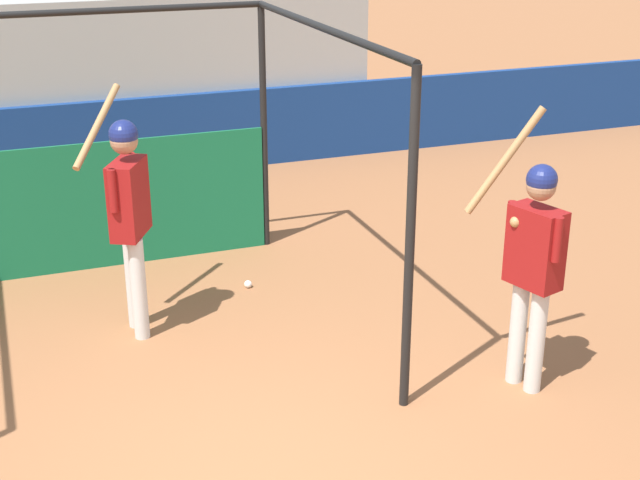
% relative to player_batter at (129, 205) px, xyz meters
% --- Properties ---
extents(outfield_wall, '(24.00, 0.12, 1.07)m').
position_rel_player_batter_xyz_m(outfield_wall, '(0.33, 4.51, -0.63)').
color(outfield_wall, navy).
rests_on(outfield_wall, ground).
extents(bleacher_section, '(7.60, 2.40, 2.35)m').
position_rel_player_batter_xyz_m(bleacher_section, '(0.33, 5.78, 0.00)').
color(bleacher_section, '#9E9E99').
rests_on(bleacher_section, ground).
extents(batting_cage, '(4.10, 3.55, 2.59)m').
position_rel_player_batter_xyz_m(batting_cage, '(-0.35, 1.02, -0.05)').
color(batting_cage, black).
rests_on(batting_cage, ground).
extents(player_batter, '(0.63, 0.98, 2.06)m').
position_rel_player_batter_xyz_m(player_batter, '(0.00, 0.00, 0.00)').
color(player_batter, silver).
rests_on(player_batter, ground).
extents(player_waiting, '(0.59, 0.69, 2.14)m').
position_rel_player_batter_xyz_m(player_waiting, '(2.65, -1.97, -0.07)').
color(player_waiting, silver).
rests_on(player_waiting, ground).
extents(baseball, '(0.07, 0.07, 0.07)m').
position_rel_player_batter_xyz_m(baseball, '(1.15, 0.54, -1.13)').
color(baseball, white).
rests_on(baseball, ground).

